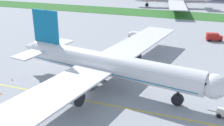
{
  "coord_description": "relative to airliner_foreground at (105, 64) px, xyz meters",
  "views": [
    {
      "loc": [
        25.8,
        -48.69,
        28.69
      ],
      "look_at": [
        3.05,
        12.46,
        3.72
      ],
      "focal_mm": 42.82,
      "sensor_mm": 36.0,
      "label": 1
    }
  ],
  "objects": [
    {
      "name": "service_truck_baggage_loader",
      "position": [
        -5.45,
        44.62,
        -4.4
      ],
      "size": [
        4.69,
        2.6,
        2.59
      ],
      "color": "white",
      "rests_on": "ground"
    },
    {
      "name": "traffic_cone_near_nose",
      "position": [
        -23.99,
        -4.85,
        -5.54
      ],
      "size": [
        0.36,
        0.36,
        0.58
      ],
      "color": "#F2590C",
      "rests_on": "ground"
    },
    {
      "name": "grass_median_strip",
      "position": [
        -3.82,
        100.76,
        -5.77
      ],
      "size": [
        320.0,
        24.0,
        0.1
      ],
      "primitive_type": "cube",
      "color": "#2D6628",
      "rests_on": "ground"
    },
    {
      "name": "traffic_cone_starboard_wing",
      "position": [
        -21.1,
        -12.17,
        -5.54
      ],
      "size": [
        0.36,
        0.36,
        0.58
      ],
      "color": "#F2590C",
      "rests_on": "ground"
    },
    {
      "name": "ground_crew_wingwalker_starboard",
      "position": [
        -8.11,
        1.26,
        -4.87
      ],
      "size": [
        0.47,
        0.44,
        1.57
      ],
      "color": "black",
      "rests_on": "ground"
    },
    {
      "name": "service_truck_fuel_bowser",
      "position": [
        24.01,
        51.55,
        -4.22
      ],
      "size": [
        6.23,
        3.63,
        3.0
      ],
      "color": "#B21E19",
      "rests_on": "ground"
    },
    {
      "name": "apron_taxi_line",
      "position": [
        -3.82,
        -8.1,
        -5.82
      ],
      "size": [
        280.0,
        0.36,
        0.01
      ],
      "primitive_type": "cube",
      "color": "yellow",
      "rests_on": "ground"
    },
    {
      "name": "ground_plane",
      "position": [
        -3.82,
        -5.91,
        -5.82
      ],
      "size": [
        600.0,
        600.0,
        0.0
      ],
      "primitive_type": "plane",
      "color": "#9399A0",
      "rests_on": "ground"
    },
    {
      "name": "airliner_foreground",
      "position": [
        0.0,
        0.0,
        0.0
      ],
      "size": [
        53.68,
        86.22,
        17.15
      ],
      "color": "white",
      "rests_on": "ground"
    }
  ]
}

